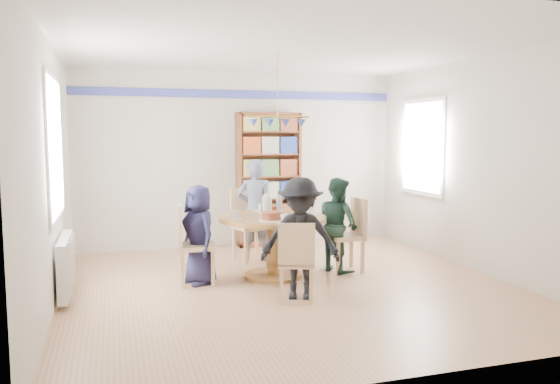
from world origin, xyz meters
name	(u,v)px	position (x,y,z in m)	size (l,w,h in m)	color
ground	(290,286)	(0.00, 0.00, 0.00)	(5.00, 5.00, 0.00)	tan
room_shell	(249,141)	(-0.26, 0.87, 1.65)	(5.00, 5.00, 5.00)	white
radiator	(66,265)	(-2.42, 0.30, 0.35)	(0.12, 1.00, 0.60)	silver
dining_table	(273,232)	(-0.07, 0.46, 0.56)	(1.30, 1.30, 0.75)	olive
chair_left	(190,240)	(-1.08, 0.42, 0.52)	(0.46, 0.46, 0.94)	#D6AE83
chair_right	(351,231)	(0.96, 0.47, 0.52)	(0.42, 0.42, 0.94)	#D6AE83
chair_far	(249,220)	(-0.13, 1.48, 0.55)	(0.53, 0.53, 0.99)	#D6AE83
chair_near	(296,258)	(-0.13, -0.58, 0.47)	(0.47, 0.47, 0.85)	#D6AE83
person_left	(199,234)	(-0.97, 0.45, 0.58)	(0.57, 0.37, 1.16)	#1B1B3B
person_right	(338,225)	(0.80, 0.50, 0.60)	(0.58, 0.45, 1.20)	#183026
person_far	(255,210)	(-0.05, 1.40, 0.70)	(0.51, 0.34, 1.40)	gray
person_near	(300,239)	(-0.04, -0.46, 0.64)	(0.83, 0.48, 1.29)	black
bookshelf	(269,181)	(0.41, 2.34, 1.02)	(0.99, 0.30, 2.07)	brown
tableware	(270,211)	(-0.10, 0.49, 0.82)	(1.14, 1.14, 0.30)	white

